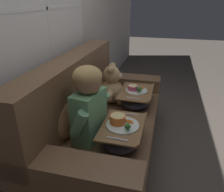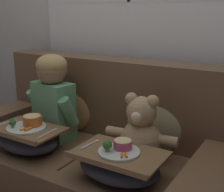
% 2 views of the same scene
% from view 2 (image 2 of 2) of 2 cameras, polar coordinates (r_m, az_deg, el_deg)
% --- Properties ---
extents(wall_back_with_window, '(8.00, 0.08, 2.60)m').
position_cam_2_polar(wall_back_with_window, '(2.29, 3.69, 16.27)').
color(wall_back_with_window, beige).
rests_on(wall_back_with_window, ground_plane).
extents(couch, '(1.77, 0.86, 0.95)m').
position_cam_2_polar(couch, '(2.11, -2.66, -10.82)').
color(couch, brown).
rests_on(couch, ground_plane).
extents(throw_pillow_behind_child, '(0.40, 0.19, 0.41)m').
position_cam_2_polar(throw_pillow_behind_child, '(2.32, -7.29, -1.46)').
color(throw_pillow_behind_child, '#B2754C').
rests_on(throw_pillow_behind_child, couch).
extents(throw_pillow_behind_teddy, '(0.41, 0.20, 0.43)m').
position_cam_2_polar(throw_pillow_behind_teddy, '(1.99, 7.91, -4.33)').
color(throw_pillow_behind_teddy, tan).
rests_on(throw_pillow_behind_teddy, couch).
extents(child_figure, '(0.43, 0.23, 0.58)m').
position_cam_2_polar(child_figure, '(2.14, -10.78, 0.57)').
color(child_figure, '#66A370').
rests_on(child_figure, couch).
extents(teddy_bear, '(0.44, 0.31, 0.41)m').
position_cam_2_polar(teddy_bear, '(1.82, 5.27, -6.73)').
color(teddy_bear, tan).
rests_on(teddy_bear, couch).
extents(lap_tray_child, '(0.45, 0.30, 0.22)m').
position_cam_2_polar(lap_tray_child, '(2.04, -15.21, -7.40)').
color(lap_tray_child, '#2D2D38').
rests_on(lap_tray_child, child_figure).
extents(lap_tray_teddy, '(0.47, 0.32, 0.22)m').
position_cam_2_polar(lap_tray_teddy, '(1.66, 1.25, -12.45)').
color(lap_tray_teddy, '#2D2D38').
rests_on(lap_tray_teddy, teddy_bear).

